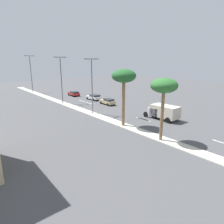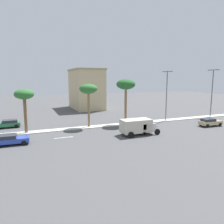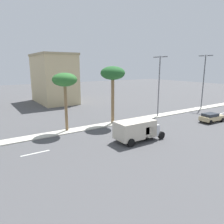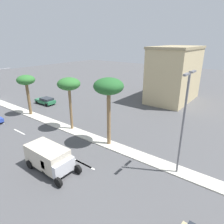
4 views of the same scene
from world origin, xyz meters
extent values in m
plane|color=#4C4C4F|center=(0.00, 34.93, 0.00)|extent=(160.00, 160.00, 0.00)
cube|color=beige|center=(0.00, 44.91, 0.06)|extent=(1.80, 89.82, 0.12)
cube|color=silver|center=(4.86, 13.52, 0.01)|extent=(0.20, 2.80, 0.01)
cube|color=silver|center=(4.86, 19.50, 0.01)|extent=(0.20, 2.80, 0.01)
cube|color=silver|center=(4.86, 32.60, 0.01)|extent=(0.20, 2.80, 0.01)
cube|color=silver|center=(4.86, 32.15, 0.01)|extent=(0.20, 2.80, 0.01)
cube|color=silver|center=(4.86, 48.99, 0.01)|extent=(0.20, 2.80, 0.01)
cube|color=#C6B284|center=(-23.74, 30.93, 5.35)|extent=(13.17, 7.42, 10.69)
cube|color=tan|center=(-23.74, 30.93, 10.94)|extent=(13.47, 7.72, 0.50)
cylinder|color=brown|center=(-0.07, 14.51, 2.88)|extent=(0.48, 0.48, 5.51)
ellipsoid|color=#2D6B2D|center=(-0.07, 14.51, 6.15)|extent=(2.95, 2.95, 1.62)
cylinder|color=olive|center=(-0.37, 24.85, 3.17)|extent=(0.38, 0.38, 6.11)
ellipsoid|color=#2D6B2D|center=(-0.37, 24.85, 6.78)|extent=(3.14, 3.14, 1.73)
cylinder|color=olive|center=(-0.12, 31.95, 3.49)|extent=(0.46, 0.46, 6.74)
ellipsoid|color=#235B28|center=(-0.12, 31.95, 7.48)|extent=(3.50, 3.50, 1.93)
cylinder|color=slate|center=(0.28, 40.81, 5.07)|extent=(0.20, 0.20, 9.90)
cube|color=slate|center=(-0.62, 40.81, 9.87)|extent=(1.10, 0.24, 0.16)
cube|color=slate|center=(1.18, 40.81, 9.87)|extent=(1.10, 0.24, 0.16)
cylinder|color=#515459|center=(0.12, 53.15, 5.32)|extent=(0.20, 0.20, 10.41)
cube|color=#515459|center=(-0.78, 53.15, 10.38)|extent=(1.10, 0.24, 0.16)
cube|color=#515459|center=(1.02, 53.15, 10.38)|extent=(1.10, 0.24, 0.16)
cube|color=#2D47AD|center=(5.58, 12.63, 0.62)|extent=(2.21, 4.51, 0.59)
cube|color=#262B33|center=(5.55, 12.08, 1.13)|extent=(1.91, 2.51, 0.43)
cylinder|color=black|center=(4.71, 14.22, 0.32)|extent=(0.25, 0.65, 0.64)
cylinder|color=black|center=(6.60, 14.12, 0.32)|extent=(0.25, 0.65, 0.64)
cylinder|color=black|center=(4.55, 11.13, 0.32)|extent=(0.25, 0.65, 0.64)
cube|color=tan|center=(7.33, 45.39, 0.64)|extent=(1.92, 4.17, 0.65)
cube|color=#262B33|center=(7.30, 44.88, 1.18)|extent=(1.65, 2.33, 0.43)
cylinder|color=black|center=(6.60, 46.86, 0.32)|extent=(0.25, 0.65, 0.64)
cylinder|color=black|center=(8.21, 46.78, 0.32)|extent=(0.25, 0.65, 0.64)
cylinder|color=black|center=(6.44, 44.01, 0.32)|extent=(0.25, 0.65, 0.64)
cylinder|color=black|center=(8.06, 43.92, 0.32)|extent=(0.25, 0.65, 0.64)
cube|color=#287047|center=(-5.29, 11.36, 0.62)|extent=(2.09, 4.49, 0.60)
cube|color=#262B33|center=(-5.31, 11.92, 1.14)|extent=(1.83, 2.49, 0.44)
cylinder|color=black|center=(-4.42, 12.94, 0.32)|extent=(0.24, 0.65, 0.64)
cylinder|color=black|center=(-6.27, 12.88, 0.32)|extent=(0.24, 0.65, 0.64)
cube|color=silver|center=(7.47, 31.69, 1.11)|extent=(2.38, 2.16, 1.32)
cube|color=beige|center=(7.47, 30.00, 1.43)|extent=(2.38, 4.59, 1.95)
cylinder|color=black|center=(6.29, 33.07, 0.45)|extent=(0.28, 0.90, 0.90)
cylinder|color=black|center=(8.66, 33.07, 0.45)|extent=(0.28, 0.90, 0.90)
cylinder|color=black|center=(6.29, 28.52, 0.45)|extent=(0.28, 0.90, 0.90)
cylinder|color=black|center=(8.66, 28.52, 0.45)|extent=(0.28, 0.90, 0.90)
camera|label=1|loc=(-19.04, 11.41, 9.43)|focal=31.06mm
camera|label=2|loc=(35.31, 14.53, 8.54)|focal=34.08mm
camera|label=3|loc=(25.44, 15.18, 8.48)|focal=33.94mm
camera|label=4|loc=(17.21, 45.59, 12.48)|focal=31.69mm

